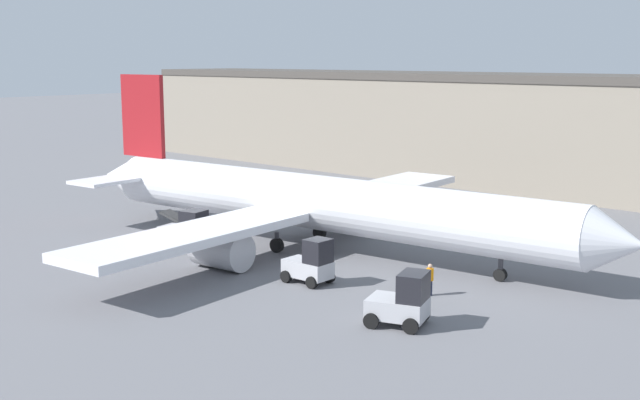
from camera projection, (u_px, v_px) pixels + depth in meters
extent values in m
plane|color=slate|center=(320.00, 249.00, 51.01)|extent=(400.00, 400.00, 0.00)
cube|color=gray|center=(451.00, 129.00, 80.66)|extent=(79.63, 11.62, 9.81)
cube|color=#47423D|center=(453.00, 76.00, 79.73)|extent=(79.63, 11.86, 0.70)
cylinder|color=white|center=(320.00, 203.00, 50.48)|extent=(34.29, 6.84, 3.45)
cone|color=white|center=(618.00, 243.00, 39.64)|extent=(3.08, 3.64, 3.38)
cone|color=white|center=(123.00, 176.00, 61.61)|extent=(4.10, 3.64, 3.28)
cube|color=white|center=(379.00, 189.00, 59.18)|extent=(5.84, 16.14, 0.50)
cube|color=white|center=(191.00, 235.00, 43.99)|extent=(5.84, 16.14, 0.50)
cylinder|color=#B7B7BC|center=(361.00, 211.00, 57.53)|extent=(3.59, 2.54, 2.21)
cylinder|color=#B7B7BC|center=(221.00, 249.00, 46.08)|extent=(3.59, 2.54, 2.21)
cube|color=maroon|center=(143.00, 116.00, 59.26)|extent=(4.25, 0.78, 6.05)
cube|color=white|center=(182.00, 169.00, 63.03)|extent=(3.50, 4.43, 0.24)
cube|color=white|center=(104.00, 181.00, 57.04)|extent=(3.50, 4.43, 0.24)
cylinder|color=#38383D|center=(500.00, 270.00, 43.68)|extent=(0.28, 0.28, 1.29)
cylinder|color=black|center=(500.00, 275.00, 43.73)|extent=(0.73, 0.42, 0.70)
cylinder|color=#38383D|center=(277.00, 242.00, 50.13)|extent=(0.28, 0.28, 1.29)
cylinder|color=black|center=(277.00, 245.00, 50.16)|extent=(0.93, 0.44, 0.90)
cylinder|color=#38383D|center=(320.00, 230.00, 53.67)|extent=(0.28, 0.28, 1.29)
cylinder|color=black|center=(320.00, 233.00, 53.70)|extent=(0.93, 0.44, 0.90)
cylinder|color=#1E2338|center=(430.00, 288.00, 41.06)|extent=(0.27, 0.27, 0.81)
cylinder|color=orange|center=(430.00, 274.00, 40.94)|extent=(0.37, 0.37, 0.64)
sphere|color=tan|center=(430.00, 266.00, 40.86)|extent=(0.24, 0.24, 0.24)
cube|color=#B2B2B7|center=(397.00, 308.00, 36.51)|extent=(3.10, 2.64, 0.89)
cube|color=black|center=(413.00, 287.00, 36.04)|extent=(1.65, 1.97, 1.28)
cylinder|color=black|center=(411.00, 326.00, 35.39)|extent=(0.78, 0.51, 0.72)
cylinder|color=black|center=(422.00, 314.00, 37.08)|extent=(0.78, 0.51, 0.72)
cylinder|color=black|center=(371.00, 321.00, 36.09)|extent=(0.78, 0.51, 0.72)
cylinder|color=black|center=(384.00, 309.00, 37.79)|extent=(0.78, 0.51, 0.72)
cube|color=#B2B2B7|center=(183.00, 233.00, 51.87)|extent=(3.40, 2.23, 0.83)
cube|color=black|center=(194.00, 219.00, 51.27)|extent=(1.66, 1.68, 1.19)
cube|color=#333333|center=(176.00, 217.00, 51.97)|extent=(2.15, 1.50, 0.75)
cylinder|color=black|center=(190.00, 244.00, 50.75)|extent=(0.82, 0.45, 0.78)
cylinder|color=black|center=(205.00, 239.00, 52.09)|extent=(0.82, 0.45, 0.78)
cylinder|color=black|center=(163.00, 240.00, 51.81)|extent=(0.82, 0.45, 0.78)
cylinder|color=black|center=(178.00, 236.00, 53.14)|extent=(0.82, 0.45, 0.78)
cube|color=#B2B2B7|center=(308.00, 269.00, 43.36)|extent=(2.69, 1.54, 0.90)
cube|color=black|center=(318.00, 251.00, 42.70)|extent=(1.21, 1.34, 1.29)
cylinder|color=black|center=(312.00, 282.00, 42.32)|extent=(0.67, 0.31, 0.66)
cylinder|color=black|center=(329.00, 277.00, 43.40)|extent=(0.67, 0.31, 0.66)
cylinder|color=black|center=(286.00, 276.00, 43.48)|extent=(0.67, 0.31, 0.66)
cylinder|color=black|center=(304.00, 271.00, 44.57)|extent=(0.67, 0.31, 0.66)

